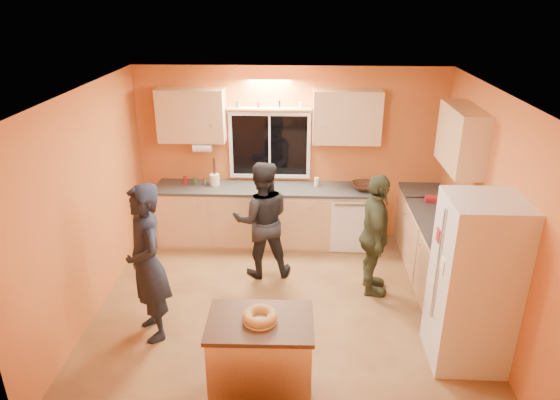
# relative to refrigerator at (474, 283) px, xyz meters

# --- Properties ---
(ground) EXTENTS (4.50, 4.50, 0.00)m
(ground) POSITION_rel_refrigerator_xyz_m (-1.89, 0.80, -0.90)
(ground) COLOR brown
(ground) RESTS_ON ground
(room_shell) EXTENTS (4.54, 4.04, 2.61)m
(room_shell) POSITION_rel_refrigerator_xyz_m (-1.77, 1.21, 0.72)
(room_shell) COLOR #CD7634
(room_shell) RESTS_ON ground
(back_counter) EXTENTS (4.23, 0.62, 0.90)m
(back_counter) POSITION_rel_refrigerator_xyz_m (-1.88, 2.50, -0.45)
(back_counter) COLOR tan
(back_counter) RESTS_ON ground
(right_counter) EXTENTS (0.62, 1.84, 0.90)m
(right_counter) POSITION_rel_refrigerator_xyz_m (0.06, 1.30, -0.45)
(right_counter) COLOR tan
(right_counter) RESTS_ON ground
(refrigerator) EXTENTS (0.72, 0.70, 1.80)m
(refrigerator) POSITION_rel_refrigerator_xyz_m (0.00, 0.00, 0.00)
(refrigerator) COLOR silver
(refrigerator) RESTS_ON ground
(island) EXTENTS (0.95, 0.65, 0.91)m
(island) POSITION_rel_refrigerator_xyz_m (-2.06, -0.70, -0.44)
(island) COLOR tan
(island) RESTS_ON ground
(bundt_pastry) EXTENTS (0.31, 0.31, 0.09)m
(bundt_pastry) POSITION_rel_refrigerator_xyz_m (-2.06, -0.70, 0.05)
(bundt_pastry) COLOR #AF7C47
(bundt_pastry) RESTS_ON island
(person_left) EXTENTS (0.70, 0.78, 1.78)m
(person_left) POSITION_rel_refrigerator_xyz_m (-3.34, 0.26, -0.01)
(person_left) COLOR black
(person_left) RESTS_ON ground
(person_center) EXTENTS (0.86, 0.71, 1.59)m
(person_center) POSITION_rel_refrigerator_xyz_m (-2.22, 1.60, -0.10)
(person_center) COLOR black
(person_center) RESTS_ON ground
(person_right) EXTENTS (0.41, 0.93, 1.58)m
(person_right) POSITION_rel_refrigerator_xyz_m (-0.80, 1.21, -0.11)
(person_right) COLOR #333824
(person_right) RESTS_ON ground
(mixing_bowl) EXTENTS (0.42, 0.42, 0.09)m
(mixing_bowl) POSITION_rel_refrigerator_xyz_m (-0.79, 2.47, 0.05)
(mixing_bowl) COLOR black
(mixing_bowl) RESTS_ON back_counter
(utensil_crock) EXTENTS (0.14, 0.14, 0.17)m
(utensil_crock) POSITION_rel_refrigerator_xyz_m (-2.99, 2.55, 0.09)
(utensil_crock) COLOR beige
(utensil_crock) RESTS_ON back_counter
(potted_plant) EXTENTS (0.31, 0.27, 0.33)m
(potted_plant) POSITION_rel_refrigerator_xyz_m (0.02, 0.68, 0.16)
(potted_plant) COLOR gray
(potted_plant) RESTS_ON right_counter
(red_box) EXTENTS (0.17, 0.13, 0.07)m
(red_box) POSITION_rel_refrigerator_xyz_m (0.06, 2.07, 0.04)
(red_box) COLOR maroon
(red_box) RESTS_ON right_counter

